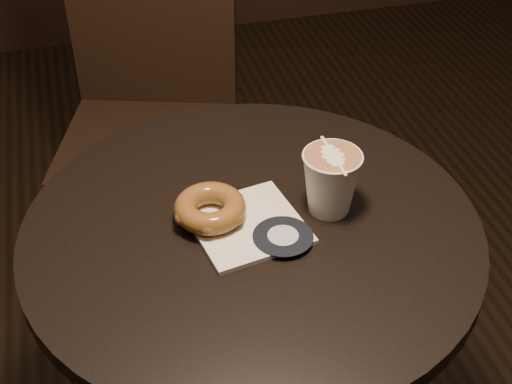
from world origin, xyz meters
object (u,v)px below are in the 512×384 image
chair (150,83)px  pastry_bag (247,225)px  doughnut (210,208)px  cafe_table (252,313)px  latte_cup (331,182)px

chair → pastry_bag: 0.80m
doughnut → pastry_bag: bearing=-29.4°
cafe_table → chair: 0.77m
pastry_bag → latte_cup: bearing=-5.7°
chair → doughnut: 0.78m
chair → latte_cup: size_ratio=10.22×
cafe_table → latte_cup: size_ratio=7.39×
pastry_bag → doughnut: (-0.05, 0.03, 0.02)m
chair → doughnut: size_ratio=9.47×
pastry_bag → doughnut: size_ratio=1.44×
doughnut → latte_cup: bearing=-5.8°
cafe_table → latte_cup: latte_cup is taller
pastry_bag → latte_cup: 0.14m
doughnut → latte_cup: 0.19m
chair → doughnut: bearing=-72.2°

